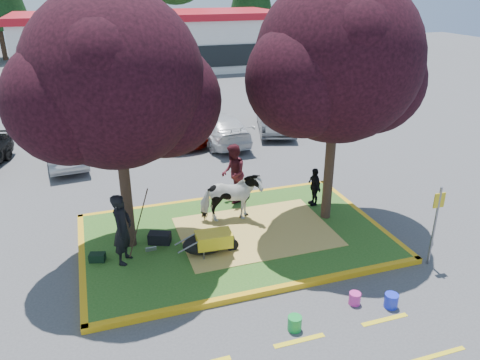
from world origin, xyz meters
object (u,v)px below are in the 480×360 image
object	(u,v)px
wheelbarrow	(214,239)
bucket_green	(295,323)
bucket_blue	(391,301)
bucket_pink	(355,298)
calf	(206,243)
sign_post	(436,219)
car_silver	(65,147)
cow	(231,198)
handler	(122,229)

from	to	relation	value
wheelbarrow	bucket_green	bearing A→B (deg)	-71.49
bucket_blue	bucket_pink	bearing A→B (deg)	153.90
bucket_pink	calf	bearing A→B (deg)	132.53
sign_post	car_silver	size ratio (longest dim) A/B	0.53
cow	bucket_blue	distance (m)	5.25
calf	wheelbarrow	size ratio (longest dim) A/B	0.74
bucket_green	bucket_blue	world-z (taller)	bucket_blue
wheelbarrow	sign_post	distance (m)	5.52
calf	wheelbarrow	bearing A→B (deg)	-59.11
sign_post	bucket_blue	world-z (taller)	sign_post
calf	handler	bearing A→B (deg)	151.45
handler	bucket_blue	distance (m)	6.49
car_silver	bucket_green	bearing A→B (deg)	106.20
cow	bucket_pink	xyz separation A→B (m)	(1.53, -4.35, -0.75)
calf	car_silver	size ratio (longest dim) A/B	0.30
bucket_green	bucket_blue	size ratio (longest dim) A/B	0.97
handler	wheelbarrow	size ratio (longest dim) A/B	1.12
sign_post	bucket_blue	size ratio (longest dim) A/B	6.58
bucket_pink	sign_post	bearing A→B (deg)	17.23
cow	bucket_pink	distance (m)	4.67
handler	bucket_green	distance (m)	4.73
cow	bucket_green	xyz separation A→B (m)	(-0.10, -4.70, -0.73)
cow	bucket_blue	bearing A→B (deg)	-149.14
handler	bucket_green	xyz separation A→B (m)	(3.07, -3.49, -0.91)
calf	handler	xyz separation A→B (m)	(-2.03, 0.24, 0.65)
sign_post	wheelbarrow	bearing A→B (deg)	160.15
cow	handler	distance (m)	3.40
bucket_blue	wheelbarrow	bearing A→B (deg)	135.68
handler	car_silver	bearing A→B (deg)	37.16
car_silver	calf	bearing A→B (deg)	107.51
calf	sign_post	bearing A→B (deg)	-43.46
handler	bucket_blue	bearing A→B (deg)	-95.95
sign_post	bucket_blue	xyz separation A→B (m)	(-1.93, -1.16, -1.13)
handler	sign_post	world-z (taller)	sign_post
handler	car_silver	distance (m)	8.34
wheelbarrow	calf	bearing A→B (deg)	145.94
bucket_green	wheelbarrow	bearing A→B (deg)	105.40
cow	wheelbarrow	world-z (taller)	cow
cow	bucket_blue	size ratio (longest dim) A/B	5.37
calf	car_silver	world-z (taller)	car_silver
car_silver	wheelbarrow	bearing A→B (deg)	108.23
calf	bucket_blue	size ratio (longest dim) A/B	3.75
sign_post	bucket_pink	world-z (taller)	sign_post
wheelbarrow	handler	bearing A→B (deg)	173.45
wheelbarrow	bucket_green	xyz separation A→B (m)	(0.86, -3.11, -0.42)
cow	wheelbarrow	xyz separation A→B (m)	(-0.95, -1.59, -0.31)
wheelbarrow	bucket_blue	world-z (taller)	wheelbarrow
bucket_pink	car_silver	world-z (taller)	car_silver
wheelbarrow	sign_post	xyz separation A→B (m)	(5.11, -1.95, 0.72)
wheelbarrow	car_silver	xyz separation A→B (m)	(-3.70, 8.58, 0.09)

